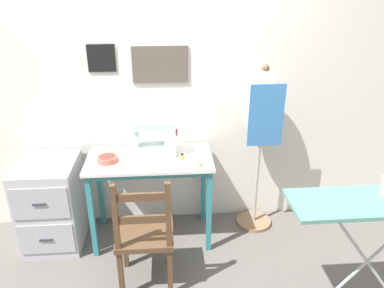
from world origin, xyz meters
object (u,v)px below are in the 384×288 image
object	(u,v)px
sewing_machine	(158,138)
wooden_chair	(145,235)
filing_cabinet	(52,203)
ironing_board	(380,207)
thread_spool_near_machine	(182,157)
scissors	(202,164)
fabric_bowl	(107,159)
dress_form	(262,116)

from	to	relation	value
sewing_machine	wooden_chair	size ratio (longest dim) A/B	0.38
sewing_machine	wooden_chair	bearing A→B (deg)	-99.54
sewing_machine	filing_cabinet	bearing A→B (deg)	-177.02
sewing_machine	ironing_board	size ratio (longest dim) A/B	0.32
sewing_machine	wooden_chair	xyz separation A→B (m)	(-0.10, -0.61, -0.48)
wooden_chair	ironing_board	size ratio (longest dim) A/B	0.85
thread_spool_near_machine	filing_cabinet	size ratio (longest dim) A/B	0.06
scissors	wooden_chair	size ratio (longest dim) A/B	0.12
thread_spool_near_machine	ironing_board	bearing A→B (deg)	-38.48
fabric_bowl	wooden_chair	size ratio (longest dim) A/B	0.18
sewing_machine	fabric_bowl	xyz separation A→B (m)	(-0.40, -0.10, -0.12)
fabric_bowl	thread_spool_near_machine	bearing A→B (deg)	-0.30
filing_cabinet	ironing_board	world-z (taller)	ironing_board
scissors	thread_spool_near_machine	xyz separation A→B (m)	(-0.15, 0.11, 0.02)
wooden_chair	ironing_board	xyz separation A→B (m)	(1.42, -0.38, 0.41)
dress_form	ironing_board	xyz separation A→B (m)	(0.46, -1.06, -0.21)
fabric_bowl	wooden_chair	xyz separation A→B (m)	(0.29, -0.51, -0.36)
filing_cabinet	scissors	bearing A→B (deg)	-7.61
wooden_chair	ironing_board	distance (m)	1.53
thread_spool_near_machine	dress_form	xyz separation A→B (m)	(0.66, 0.16, 0.27)
thread_spool_near_machine	filing_cabinet	world-z (taller)	thread_spool_near_machine
thread_spool_near_machine	wooden_chair	size ratio (longest dim) A/B	0.05
scissors	dress_form	distance (m)	0.65
sewing_machine	dress_form	size ratio (longest dim) A/B	0.23
scissors	ironing_board	bearing A→B (deg)	-38.78
sewing_machine	ironing_board	world-z (taller)	sewing_machine
filing_cabinet	dress_form	xyz separation A→B (m)	(1.75, 0.11, 0.68)
fabric_bowl	dress_form	distance (m)	1.29
fabric_bowl	filing_cabinet	distance (m)	0.65
thread_spool_near_machine	dress_form	world-z (taller)	dress_form
scissors	sewing_machine	bearing A→B (deg)	147.97
scissors	filing_cabinet	distance (m)	1.30
wooden_chair	sewing_machine	bearing A→B (deg)	80.46
sewing_machine	thread_spool_near_machine	xyz separation A→B (m)	(0.19, -0.10, -0.12)
thread_spool_near_machine	wooden_chair	xyz separation A→B (m)	(-0.29, -0.51, -0.36)
ironing_board	dress_form	bearing A→B (deg)	113.56
dress_form	sewing_machine	bearing A→B (deg)	-176.08
scissors	ironing_board	world-z (taller)	ironing_board
scissors	dress_form	xyz separation A→B (m)	(0.52, 0.27, 0.29)
filing_cabinet	dress_form	size ratio (longest dim) A/B	0.50
sewing_machine	ironing_board	xyz separation A→B (m)	(1.32, -1.00, -0.06)
dress_form	wooden_chair	bearing A→B (deg)	-144.93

